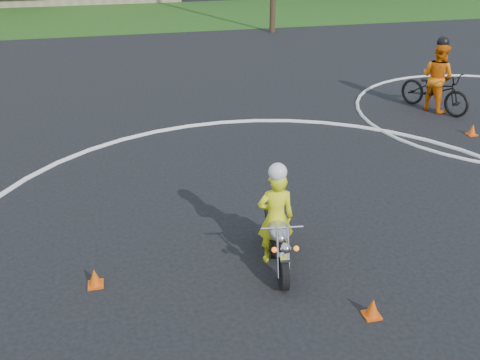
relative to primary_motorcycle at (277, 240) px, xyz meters
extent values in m
plane|color=black|center=(0.44, -2.25, -0.47)|extent=(120.00, 120.00, 0.00)
cube|color=#1E4714|center=(0.44, 24.75, -0.46)|extent=(120.00, 10.00, 0.02)
torus|color=silver|center=(0.44, 0.75, -0.46)|extent=(12.12, 12.12, 0.12)
cylinder|color=black|center=(-0.08, -0.60, -0.19)|extent=(0.18, 0.56, 0.55)
cylinder|color=black|center=(0.08, 0.67, -0.19)|extent=(0.18, 0.56, 0.55)
cube|color=black|center=(0.01, 0.08, -0.10)|extent=(0.32, 0.53, 0.28)
ellipsoid|color=#ABABB0|center=(-0.02, -0.10, 0.25)|extent=(0.40, 0.63, 0.26)
cube|color=black|center=(0.04, 0.36, 0.21)|extent=(0.31, 0.58, 0.09)
cylinder|color=silver|center=(-0.15, -0.52, 0.13)|extent=(0.08, 0.33, 0.74)
cylinder|color=silver|center=(0.01, -0.54, 0.13)|extent=(0.08, 0.33, 0.74)
cube|color=white|center=(-0.08, -0.62, 0.10)|extent=(0.15, 0.22, 0.05)
cylinder|color=white|center=(-0.05, -0.37, 0.47)|extent=(0.64, 0.12, 0.03)
sphere|color=silver|center=(-0.09, -0.69, 0.31)|extent=(0.17, 0.17, 0.17)
sphere|color=#FF600C|center=(-0.25, -0.65, 0.28)|extent=(0.08, 0.08, 0.08)
sphere|color=orange|center=(0.07, -0.70, 0.28)|extent=(0.08, 0.08, 0.08)
cylinder|color=white|center=(0.20, 0.43, -0.19)|extent=(0.17, 0.74, 0.07)
imported|color=yellow|center=(0.00, 0.14, 0.34)|extent=(0.64, 0.46, 1.63)
sphere|color=silver|center=(0.00, 0.09, 1.18)|extent=(0.29, 0.29, 0.29)
imported|color=black|center=(6.74, 6.42, 0.12)|extent=(1.65, 2.37, 1.18)
imported|color=orange|center=(6.74, 6.42, 0.51)|extent=(1.08, 1.18, 1.96)
sphere|color=black|center=(6.74, 6.42, 1.52)|extent=(0.34, 0.34, 0.34)
cone|color=#E34E0B|center=(-2.91, 0.11, -0.32)|extent=(0.22, 0.22, 0.30)
cube|color=#E34E0B|center=(-2.91, 0.11, -0.45)|extent=(0.24, 0.24, 0.03)
cone|color=#E34E0B|center=(6.66, 4.38, -0.32)|extent=(0.22, 0.22, 0.30)
cube|color=#E34E0B|center=(6.66, 4.38, -0.45)|extent=(0.24, 0.24, 0.03)
cone|color=#E34E0B|center=(0.96, -1.53, -0.32)|extent=(0.22, 0.22, 0.30)
cube|color=#E34E0B|center=(0.96, -1.53, -0.45)|extent=(0.24, 0.24, 0.03)
camera|label=1|loc=(-2.26, -6.95, 4.71)|focal=40.00mm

